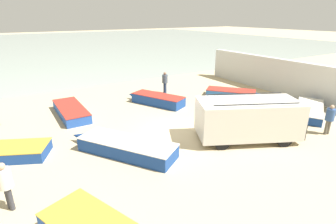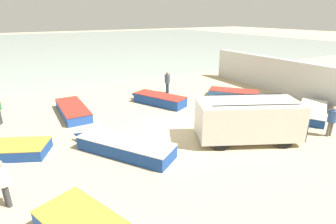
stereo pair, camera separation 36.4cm
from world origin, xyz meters
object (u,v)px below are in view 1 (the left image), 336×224
at_px(fishing_rowboat_3, 156,99).
at_px(fisherman_2, 165,81).
at_px(fishing_rowboat_2, 124,146).
at_px(fishing_rowboat_0, 2,152).
at_px(parked_van, 248,118).
at_px(fisherman_0, 330,117).
at_px(fishing_rowboat_5, 70,110).
at_px(fisherman_3, 5,182).
at_px(fishing_rowboat_1, 233,93).
at_px(fishing_rowboat_4, 309,110).

height_order(fishing_rowboat_3, fisherman_2, fisherman_2).
height_order(fishing_rowboat_2, fishing_rowboat_3, fishing_rowboat_3).
height_order(fishing_rowboat_0, fishing_rowboat_2, fishing_rowboat_2).
bearing_deg(parked_van, fisherman_0, 1.86).
xyz_separation_m(fishing_rowboat_3, fishing_rowboat_5, (-5.60, 0.99, -0.05)).
xyz_separation_m(parked_van, fishing_rowboat_2, (-5.82, 1.95, -0.81)).
relative_size(fishing_rowboat_3, fisherman_2, 2.66).
relative_size(fishing_rowboat_0, fisherman_3, 2.60).
bearing_deg(fishing_rowboat_1, fishing_rowboat_5, -142.37).
bearing_deg(fishing_rowboat_3, fisherman_2, -70.08).
height_order(fishing_rowboat_2, fishing_rowboat_4, fishing_rowboat_2).
distance_m(fishing_rowboat_0, fisherman_3, 4.00).
bearing_deg(fisherman_2, fishing_rowboat_1, 128.83).
xyz_separation_m(fishing_rowboat_0, fishing_rowboat_5, (3.80, 3.88, 0.03)).
relative_size(fisherman_0, fisherman_2, 0.96).
distance_m(fishing_rowboat_1, fishing_rowboat_4, 5.47).
relative_size(fishing_rowboat_4, fisherman_2, 2.83).
height_order(fishing_rowboat_0, fisherman_3, fisherman_3).
xyz_separation_m(fishing_rowboat_3, fisherman_0, (5.15, -9.14, 0.63)).
bearing_deg(fishing_rowboat_1, fishing_rowboat_3, -144.88).
relative_size(fishing_rowboat_2, fisherman_0, 3.17).
distance_m(fishing_rowboat_5, fisherman_2, 7.70).
bearing_deg(fisherman_0, fisherman_2, -148.44).
bearing_deg(fisherman_0, fishing_rowboat_1, -169.55).
bearing_deg(fishing_rowboat_0, fishing_rowboat_4, -167.79).
distance_m(fishing_rowboat_3, fisherman_3, 11.50).
height_order(fisherman_0, fisherman_3, fisherman_3).
bearing_deg(fishing_rowboat_4, fisherman_0, -162.42).
relative_size(fishing_rowboat_2, fishing_rowboat_4, 1.07).
bearing_deg(parked_van, fishing_rowboat_4, 30.28).
height_order(parked_van, fisherman_0, parked_van).
xyz_separation_m(fishing_rowboat_1, fishing_rowboat_5, (-11.46, 2.59, 0.02)).
distance_m(fishing_rowboat_4, fisherman_0, 3.19).
xyz_separation_m(fisherman_0, fisherman_3, (-14.40, 2.32, 0.04)).
xyz_separation_m(parked_van, fisherman_2, (0.87, 9.33, -0.11)).
bearing_deg(fishing_rowboat_5, fishing_rowboat_2, -171.84).
xyz_separation_m(parked_van, fishing_rowboat_1, (4.73, 5.69, -0.86)).
xyz_separation_m(fisherman_2, fisherman_3, (-11.24, -8.85, -0.00)).
relative_size(fishing_rowboat_3, fisherman_3, 2.67).
bearing_deg(fisherman_2, fishing_rowboat_2, 39.85).
distance_m(fishing_rowboat_4, fisherman_2, 10.40).
xyz_separation_m(fishing_rowboat_3, fishing_rowboat_4, (7.30, -6.88, -0.08)).
height_order(fishing_rowboat_2, fisherman_0, fisherman_0).
bearing_deg(fishing_rowboat_2, fishing_rowboat_3, -74.59).
relative_size(fishing_rowboat_3, fishing_rowboat_4, 0.94).
bearing_deg(fisherman_0, fishing_rowboat_0, -97.47).
xyz_separation_m(fishing_rowboat_2, fisherman_3, (-4.54, -1.48, 0.69)).
xyz_separation_m(fishing_rowboat_2, fisherman_0, (9.85, -3.80, 0.65)).
distance_m(parked_van, fisherman_3, 10.38).
bearing_deg(fishing_rowboat_4, fishing_rowboat_0, 137.61).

